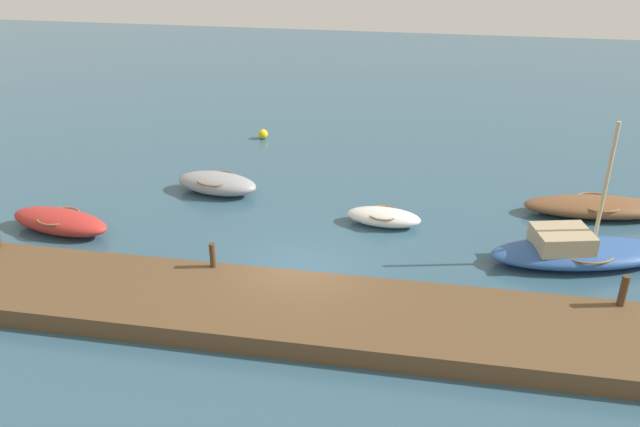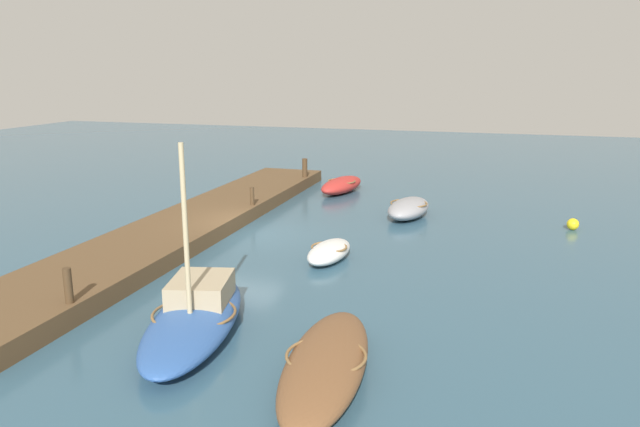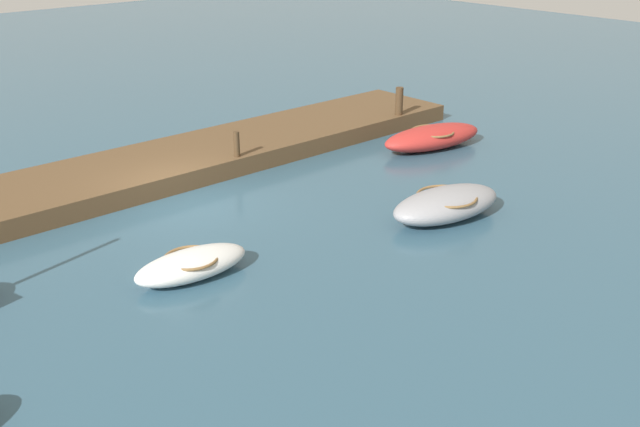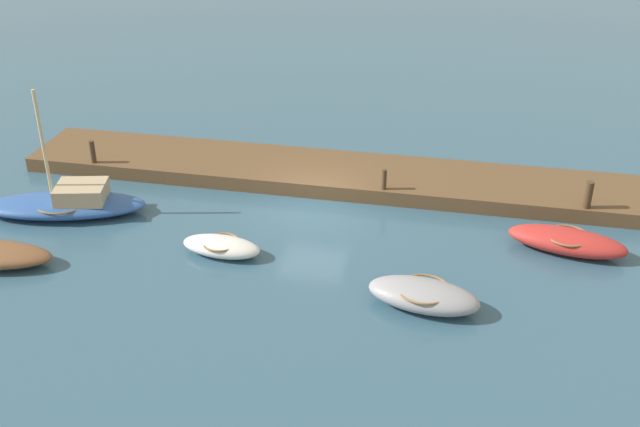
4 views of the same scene
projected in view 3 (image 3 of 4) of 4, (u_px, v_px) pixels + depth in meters
The scene contains 7 objects.
ground_plane at pixel (182, 202), 20.61m from camera, with size 84.00×84.00×0.00m, color #33566B.
dock_platform at pixel (140, 172), 22.11m from camera, with size 24.12×3.49×0.57m, color brown.
dinghy_white at pixel (191, 264), 16.38m from camera, with size 2.77×1.38×0.61m.
rowboat_grey at pixel (446, 204), 19.38m from camera, with size 3.54×2.01×0.82m.
rowboat_red at pixel (432, 137), 24.97m from camera, with size 4.06×2.07×0.79m.
mooring_post_west at pixel (399, 101), 26.77m from camera, with size 0.28×0.28×1.01m, color #47331E.
mooring_post_mid_west at pixel (237, 144), 22.37m from camera, with size 0.19×0.19×0.79m, color #47331E.
Camera 3 is at (9.83, 16.83, 7.73)m, focal length 41.41 mm.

